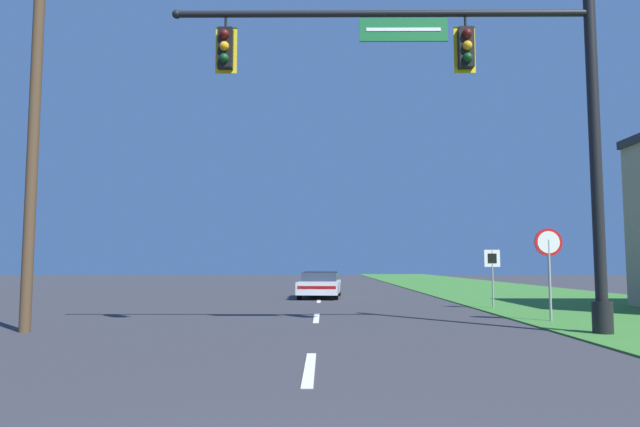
{
  "coord_description": "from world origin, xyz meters",
  "views": [
    {
      "loc": [
        0.22,
        -2.74,
        1.57
      ],
      "look_at": [
        0.0,
        29.56,
        4.44
      ],
      "focal_mm": 32.0,
      "sensor_mm": 36.0,
      "label": 1
    }
  ],
  "objects_px": {
    "stop_sign": "(549,253)",
    "car_ahead": "(320,285)",
    "route_sign_post": "(492,265)",
    "utility_pole_near": "(35,98)",
    "signal_mast": "(490,112)"
  },
  "relations": [
    {
      "from": "stop_sign",
      "to": "route_sign_post",
      "type": "height_order",
      "value": "stop_sign"
    },
    {
      "from": "stop_sign",
      "to": "car_ahead",
      "type": "bearing_deg",
      "value": 119.08
    },
    {
      "from": "signal_mast",
      "to": "car_ahead",
      "type": "distance_m",
      "value": 15.39
    },
    {
      "from": "stop_sign",
      "to": "utility_pole_near",
      "type": "xyz_separation_m",
      "value": [
        -13.08,
        -2.32,
        3.68
      ]
    },
    {
      "from": "signal_mast",
      "to": "utility_pole_near",
      "type": "distance_m",
      "value": 10.76
    },
    {
      "from": "stop_sign",
      "to": "route_sign_post",
      "type": "xyz_separation_m",
      "value": [
        -0.22,
        4.51,
        -0.34
      ]
    },
    {
      "from": "car_ahead",
      "to": "stop_sign",
      "type": "relative_size",
      "value": 1.9
    },
    {
      "from": "car_ahead",
      "to": "utility_pole_near",
      "type": "xyz_separation_m",
      "value": [
        -6.75,
        -13.69,
        4.94
      ]
    },
    {
      "from": "signal_mast",
      "to": "utility_pole_near",
      "type": "height_order",
      "value": "utility_pole_near"
    },
    {
      "from": "car_ahead",
      "to": "utility_pole_near",
      "type": "bearing_deg",
      "value": -116.25
    },
    {
      "from": "signal_mast",
      "to": "route_sign_post",
      "type": "relative_size",
      "value": 4.9
    },
    {
      "from": "car_ahead",
      "to": "utility_pole_near",
      "type": "height_order",
      "value": "utility_pole_near"
    },
    {
      "from": "stop_sign",
      "to": "route_sign_post",
      "type": "bearing_deg",
      "value": 92.85
    },
    {
      "from": "car_ahead",
      "to": "route_sign_post",
      "type": "relative_size",
      "value": 2.35
    },
    {
      "from": "utility_pole_near",
      "to": "signal_mast",
      "type": "bearing_deg",
      "value": -2.62
    }
  ]
}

